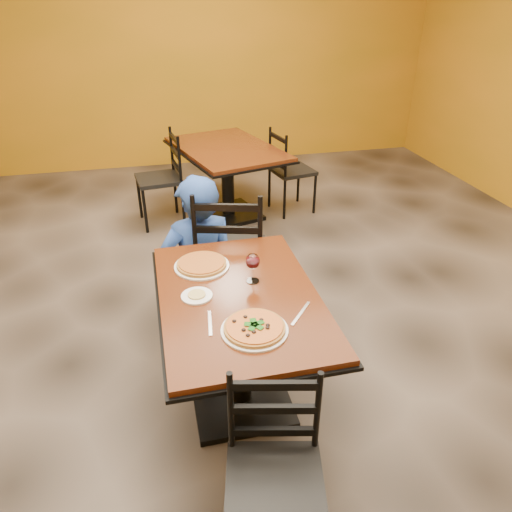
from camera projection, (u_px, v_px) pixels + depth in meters
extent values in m
cube|color=black|center=(226.00, 346.00, 3.21)|extent=(7.00, 8.00, 0.01)
cube|color=#C37815|center=(166.00, 47.00, 5.86)|extent=(7.00, 0.01, 3.00)
cube|color=#562A0D|center=(239.00, 297.00, 2.42)|extent=(0.80, 1.20, 0.03)
cube|color=black|center=(239.00, 301.00, 2.43)|extent=(0.83, 1.23, 0.02)
cylinder|color=black|center=(240.00, 352.00, 2.60)|extent=(0.12, 0.12, 0.66)
cube|color=black|center=(241.00, 398.00, 2.77)|extent=(0.55, 0.55, 0.04)
cube|color=#562A0D|center=(227.00, 148.00, 4.71)|extent=(1.17, 1.47, 0.03)
cube|color=black|center=(227.00, 151.00, 4.72)|extent=(1.20, 1.50, 0.02)
cylinder|color=black|center=(228.00, 183.00, 4.89)|extent=(0.13, 0.13, 0.66)
cube|color=black|center=(229.00, 214.00, 5.06)|extent=(0.72, 0.72, 0.04)
imported|color=navy|center=(198.00, 250.00, 3.27)|extent=(0.61, 0.44, 1.08)
cylinder|color=white|center=(255.00, 330.00, 2.15)|extent=(0.31, 0.31, 0.01)
cylinder|color=#852F09|center=(255.00, 327.00, 2.15)|extent=(0.28, 0.28, 0.02)
cylinder|color=white|center=(202.00, 266.00, 2.65)|extent=(0.31, 0.31, 0.01)
cylinder|color=#BF7A24|center=(202.00, 264.00, 2.65)|extent=(0.28, 0.28, 0.02)
cylinder|color=white|center=(197.00, 296.00, 2.39)|extent=(0.16, 0.16, 0.01)
cylinder|color=tan|center=(197.00, 294.00, 2.39)|extent=(0.09, 0.09, 0.01)
cube|color=silver|center=(210.00, 323.00, 2.20)|extent=(0.04, 0.19, 0.00)
cube|color=silver|center=(301.00, 313.00, 2.27)|extent=(0.15, 0.17, 0.00)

